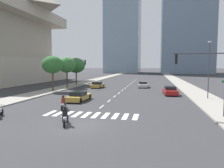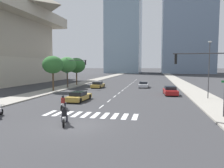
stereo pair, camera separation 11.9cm
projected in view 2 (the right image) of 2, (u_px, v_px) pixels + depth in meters
The scene contains 17 objects.
ground_plane at pixel (77, 125), 16.02m from camera, with size 800.00×800.00×0.00m, color #333335.
sidewalk_east at pixel (188, 88), 42.93m from camera, with size 4.00×260.00×0.15m, color gray.
sidewalk_west at pixel (72, 86), 47.73m from camera, with size 4.00×260.00×0.15m, color gray.
crosswalk_near at pixel (91, 115), 19.49m from camera, with size 8.55×2.32×0.01m.
lane_divider_center at pixel (128, 86), 46.86m from camera, with size 0.14×50.00×0.01m.
motorcycle_lead at pixel (63, 104), 21.84m from camera, with size 0.83×2.21×1.49m.
motorcycle_trailing at pixel (65, 117), 16.20m from camera, with size 0.95×2.07×1.49m.
sedan_gold_0 at pixel (79, 96), 27.27m from camera, with size 2.07×4.83×1.22m.
sedan_red_1 at pixel (170, 91), 32.94m from camera, with size 2.12×4.46×1.29m.
sedan_gold_2 at pixel (98, 85), 43.61m from camera, with size 2.02×4.36×1.28m.
sedan_silver_3 at pixel (143, 85), 44.36m from camera, with size 1.98×4.49×1.20m.
traffic_signal_near at pixel (205, 70), 18.18m from camera, with size 4.61×0.28×5.77m.
traffic_signal_far at pixel (74, 68), 41.52m from camera, with size 4.38×0.28×5.82m.
street_lamp_east at pixel (209, 65), 28.07m from camera, with size 0.50×0.24×7.54m.
street_tree_nearest at pixel (53, 65), 36.87m from camera, with size 3.57×3.57×6.05m.
street_tree_second at pixel (67, 65), 42.94m from camera, with size 3.66×3.66×6.09m.
street_tree_third at pixel (76, 65), 48.12m from camera, with size 3.97×3.97×6.11m.
Camera 2 is at (5.63, -14.88, 4.47)m, focal length 34.20 mm.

